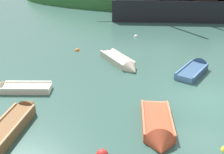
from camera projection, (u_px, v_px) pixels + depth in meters
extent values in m
plane|color=#33564C|center=(208.00, 101.00, 12.41)|extent=(120.00, 120.00, 0.00)
ellipsoid|color=#2D602D|center=(169.00, 2.00, 38.79)|extent=(45.26, 18.96, 12.37)
cube|color=black|center=(169.00, 13.00, 28.23)|extent=(12.55, 5.73, 2.99)
cube|color=beige|center=(117.00, 60.00, 16.95)|extent=(2.72, 2.88, 0.47)
cone|color=beige|center=(132.00, 70.00, 15.45)|extent=(1.17, 1.16, 0.91)
cube|color=white|center=(107.00, 52.00, 18.08)|extent=(0.73, 0.67, 0.33)
cube|color=white|center=(121.00, 60.00, 16.45)|extent=(0.78, 0.72, 0.05)
cube|color=white|center=(113.00, 55.00, 17.30)|extent=(0.78, 0.72, 0.05)
cube|color=white|center=(111.00, 57.00, 16.65)|extent=(2.02, 2.25, 0.07)
cube|color=white|center=(123.00, 55.00, 17.03)|extent=(2.02, 2.25, 0.07)
cube|color=brown|center=(8.00, 131.00, 10.05)|extent=(1.13, 3.16, 0.52)
cone|color=brown|center=(30.00, 105.00, 11.78)|extent=(0.92, 0.81, 0.86)
cube|color=#AE7B4F|center=(14.00, 119.00, 10.45)|extent=(0.85, 0.24, 0.05)
cube|color=#AE7B4F|center=(16.00, 126.00, 9.87)|extent=(0.30, 3.04, 0.07)
cube|color=beige|center=(27.00, 89.00, 13.29)|extent=(2.58, 1.43, 0.41)
cube|color=white|center=(50.00, 88.00, 13.26)|extent=(0.30, 0.82, 0.29)
cube|color=white|center=(18.00, 87.00, 13.23)|extent=(0.36, 0.85, 0.05)
cube|color=white|center=(35.00, 87.00, 13.23)|extent=(0.36, 0.85, 0.05)
cube|color=white|center=(28.00, 82.00, 13.57)|extent=(2.34, 0.62, 0.07)
cube|color=white|center=(23.00, 89.00, 12.82)|extent=(2.34, 0.62, 0.07)
cube|color=#C64C2D|center=(157.00, 121.00, 10.70)|extent=(1.60, 2.72, 0.43)
cone|color=#C64C2D|center=(160.00, 147.00, 9.25)|extent=(1.22, 0.83, 1.12)
cube|color=#FF6E48|center=(154.00, 105.00, 11.78)|extent=(1.07, 0.30, 0.30)
cube|color=#FF6E48|center=(158.00, 125.00, 10.23)|extent=(1.10, 0.36, 0.05)
cube|color=#FF6E48|center=(156.00, 112.00, 11.04)|extent=(1.10, 0.36, 0.05)
cube|color=#FF6E48|center=(143.00, 116.00, 10.63)|extent=(0.50, 2.48, 0.07)
cube|color=#FF6E48|center=(171.00, 117.00, 10.56)|extent=(0.50, 2.48, 0.07)
cube|color=#335175|center=(192.00, 73.00, 15.13)|extent=(1.95, 2.77, 0.45)
cone|color=#335175|center=(201.00, 64.00, 16.31)|extent=(1.18, 0.98, 1.02)
cube|color=#4F75A1|center=(184.00, 79.00, 14.20)|extent=(0.94, 0.47, 0.32)
cube|color=#4F75A1|center=(195.00, 68.00, 15.39)|extent=(0.98, 0.54, 0.05)
cube|color=#4F75A1|center=(189.00, 73.00, 14.73)|extent=(0.98, 0.54, 0.05)
cube|color=#4F75A1|center=(201.00, 71.00, 14.76)|extent=(1.02, 2.35, 0.07)
cube|color=#4F75A1|center=(184.00, 67.00, 15.28)|extent=(1.02, 2.35, 0.07)
sphere|color=orange|center=(77.00, 51.00, 18.98)|extent=(0.33, 0.33, 0.33)
sphere|color=white|center=(136.00, 37.00, 22.24)|extent=(0.35, 0.35, 0.35)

